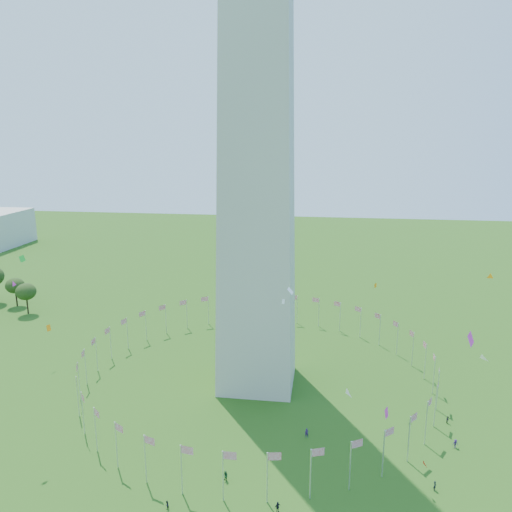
% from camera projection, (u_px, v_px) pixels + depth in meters
% --- Properties ---
extents(flag_ring, '(80.24, 80.24, 9.00)m').
position_uv_depth(flag_ring, '(257.00, 364.00, 117.20)').
color(flag_ring, silver).
rests_on(flag_ring, ground).
extents(kites_aloft, '(114.73, 60.75, 31.13)m').
position_uv_depth(kites_aloft, '(336.00, 358.00, 85.86)').
color(kites_aloft, white).
rests_on(kites_aloft, ground).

